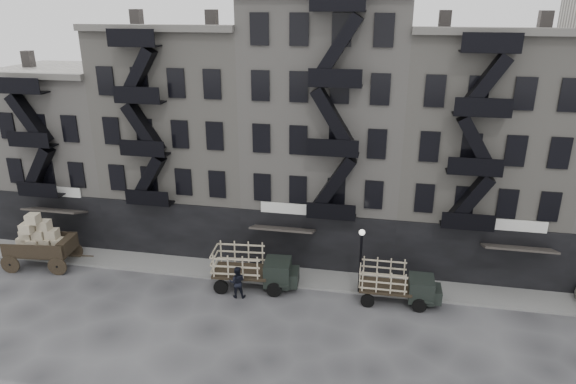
% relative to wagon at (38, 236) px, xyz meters
% --- Properties ---
extents(ground, '(140.00, 140.00, 0.00)m').
position_rel_wagon_xyz_m(ground, '(18.13, -2.11, -2.15)').
color(ground, '#38383A').
rests_on(ground, ground).
extents(sidewalk, '(55.00, 2.50, 0.15)m').
position_rel_wagon_xyz_m(sidewalk, '(18.13, 1.64, -2.07)').
color(sidewalk, slate).
rests_on(sidewalk, ground).
extents(building_west, '(10.00, 11.35, 13.20)m').
position_rel_wagon_xyz_m(building_west, '(-1.87, 7.71, 3.86)').
color(building_west, gray).
rests_on(building_west, ground).
extents(building_midwest, '(10.00, 11.35, 16.20)m').
position_rel_wagon_xyz_m(building_midwest, '(8.13, 7.71, 5.36)').
color(building_midwest, gray).
rests_on(building_midwest, ground).
extents(building_center, '(10.00, 11.35, 18.20)m').
position_rel_wagon_xyz_m(building_center, '(18.13, 7.71, 6.36)').
color(building_center, gray).
rests_on(building_center, ground).
extents(building_mideast, '(10.00, 11.35, 16.20)m').
position_rel_wagon_xyz_m(building_mideast, '(28.13, 7.71, 5.36)').
color(building_mideast, gray).
rests_on(building_mideast, ground).
extents(lamp_post, '(0.36, 0.36, 4.28)m').
position_rel_wagon_xyz_m(lamp_post, '(21.13, 0.49, 0.64)').
color(lamp_post, black).
rests_on(lamp_post, ground).
extents(wagon, '(4.68, 2.87, 3.76)m').
position_rel_wagon_xyz_m(wagon, '(0.00, 0.00, 0.00)').
color(wagon, black).
rests_on(wagon, ground).
extents(stake_truck_west, '(5.35, 2.54, 2.61)m').
position_rel_wagon_xyz_m(stake_truck_west, '(14.64, 0.04, -0.66)').
color(stake_truck_west, black).
rests_on(stake_truck_west, ground).
extents(stake_truck_east, '(4.73, 2.02, 2.35)m').
position_rel_wagon_xyz_m(stake_truck_east, '(23.33, 0.06, -0.80)').
color(stake_truck_east, black).
rests_on(stake_truck_east, ground).
extents(pedestrian_mid, '(1.08, 0.90, 2.01)m').
position_rel_wagon_xyz_m(pedestrian_mid, '(14.00, -1.24, -1.14)').
color(pedestrian_mid, black).
rests_on(pedestrian_mid, ground).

